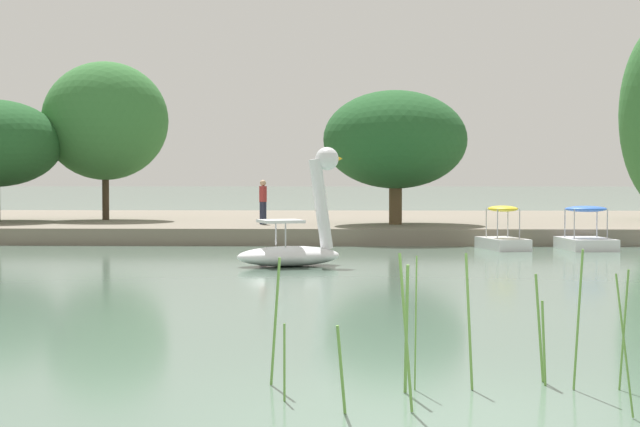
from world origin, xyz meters
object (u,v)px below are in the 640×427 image
object	(u,v)px
pedal_boat_yellow	(503,237)
tree_broadleaf_left	(105,121)
person_on_path	(263,200)
swan_boat	(296,239)
tree_sapling_by_fence	(396,140)
pedal_boat_blue	(586,236)

from	to	relation	value
pedal_boat_yellow	tree_broadleaf_left	size ratio (longest dim) A/B	0.35
tree_broadleaf_left	person_on_path	world-z (taller)	tree_broadleaf_left
swan_boat	person_on_path	world-z (taller)	swan_boat
tree_broadleaf_left	tree_sapling_by_fence	world-z (taller)	tree_broadleaf_left
tree_broadleaf_left	person_on_path	size ratio (longest dim) A/B	3.95
tree_broadleaf_left	tree_sapling_by_fence	xyz separation A→B (m)	(12.03, -3.88, -0.96)
pedal_boat_yellow	person_on_path	world-z (taller)	person_on_path
pedal_boat_blue	tree_sapling_by_fence	xyz separation A→B (m)	(-6.02, 4.97, 3.36)
swan_boat	person_on_path	xyz separation A→B (m)	(-1.89, 11.33, 0.79)
pedal_boat_blue	person_on_path	world-z (taller)	person_on_path
pedal_boat_yellow	pedal_boat_blue	xyz separation A→B (m)	(2.72, 0.09, 0.00)
tree_broadleaf_left	tree_sapling_by_fence	bearing A→B (deg)	-17.87
pedal_boat_blue	pedal_boat_yellow	bearing A→B (deg)	-178.06
person_on_path	pedal_boat_blue	bearing A→B (deg)	-23.38
pedal_boat_yellow	person_on_path	xyz separation A→B (m)	(-8.31, 4.86, 1.09)
swan_boat	pedal_boat_yellow	world-z (taller)	swan_boat
pedal_boat_yellow	tree_sapling_by_fence	world-z (taller)	tree_sapling_by_fence
pedal_boat_yellow	tree_broadleaf_left	world-z (taller)	tree_broadleaf_left
swan_boat	tree_broadleaf_left	xyz separation A→B (m)	(-8.90, 15.41, 4.03)
pedal_boat_blue	tree_broadleaf_left	world-z (taller)	tree_broadleaf_left
swan_boat	pedal_boat_yellow	distance (m)	9.12
pedal_boat_blue	swan_boat	bearing A→B (deg)	-144.34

